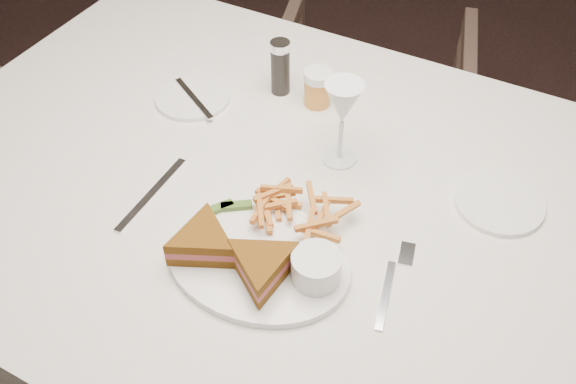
{
  "coord_description": "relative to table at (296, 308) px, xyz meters",
  "views": [
    {
      "loc": [
        -0.04,
        -0.76,
        1.59
      ],
      "look_at": [
        -0.32,
        -0.04,
        0.8
      ],
      "focal_mm": 40.0,
      "sensor_mm": 36.0,
      "label": 1
    }
  ],
  "objects": [
    {
      "name": "table",
      "position": [
        0.0,
        0.0,
        0.0
      ],
      "size": [
        1.66,
        1.21,
        0.75
      ],
      "primitive_type": "cube",
      "rotation": [
        0.0,
        0.0,
        -0.12
      ],
      "color": "silver",
      "rests_on": "ground"
    },
    {
      "name": "table_setting",
      "position": [
        0.0,
        -0.06,
        0.41
      ],
      "size": [
        0.82,
        0.62,
        0.18
      ],
      "color": "white",
      "rests_on": "table"
    },
    {
      "name": "chair_far",
      "position": [
        -0.07,
        0.83,
        -0.07
      ],
      "size": [
        0.68,
        0.65,
        0.62
      ],
      "primitive_type": "imported",
      "rotation": [
        0.0,
        0.0,
        3.3
      ],
      "color": "#46332B",
      "rests_on": "ground"
    }
  ]
}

